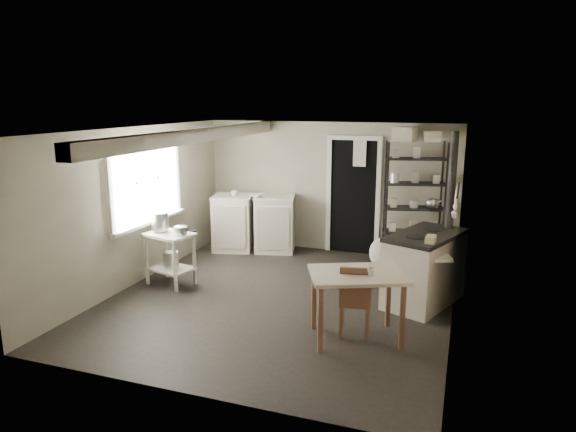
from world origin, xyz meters
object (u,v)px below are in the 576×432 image
(stove, at_px, (424,271))
(flour_sack, at_px, (382,254))
(shelf_rack, at_px, (414,207))
(stockpot, at_px, (160,221))
(base_cabinets, at_px, (254,225))
(prep_table, at_px, (170,258))
(chair, at_px, (355,295))
(work_table, at_px, (356,307))

(stove, height_order, flour_sack, stove)
(shelf_rack, relative_size, stove, 1.65)
(stockpot, xyz_separation_m, base_cabinets, (0.63, 2.03, -0.48))
(stockpot, distance_m, stove, 3.80)
(shelf_rack, bearing_deg, base_cabinets, 169.24)
(prep_table, relative_size, shelf_rack, 0.38)
(prep_table, height_order, base_cabinets, base_cabinets)
(stove, relative_size, flour_sack, 2.44)
(shelf_rack, xyz_separation_m, stove, (0.34, -1.72, -0.51))
(prep_table, distance_m, flour_sack, 3.35)
(base_cabinets, relative_size, chair, 1.76)
(stockpot, relative_size, stove, 0.22)
(prep_table, distance_m, work_table, 3.07)
(base_cabinets, height_order, work_table, base_cabinets)
(stove, bearing_deg, prep_table, -151.10)
(shelf_rack, bearing_deg, work_table, -109.61)
(shelf_rack, relative_size, flour_sack, 4.04)
(prep_table, bearing_deg, stockpot, 169.94)
(prep_table, height_order, flour_sack, prep_table)
(prep_table, relative_size, stove, 0.64)
(chair, bearing_deg, stockpot, 155.28)
(shelf_rack, distance_m, work_table, 3.13)
(prep_table, distance_m, stockpot, 0.56)
(stove, height_order, chair, stove)
(chair, relative_size, flour_sack, 1.73)
(shelf_rack, xyz_separation_m, flour_sack, (-0.42, -0.43, -0.71))
(shelf_rack, bearing_deg, stockpot, -161.38)
(base_cabinets, bearing_deg, chair, -63.13)
(base_cabinets, height_order, flour_sack, base_cabinets)
(prep_table, bearing_deg, base_cabinets, 77.23)
(work_table, distance_m, flour_sack, 2.64)
(stockpot, xyz_separation_m, chair, (3.07, -0.76, -0.45))
(prep_table, relative_size, chair, 0.90)
(stockpot, bearing_deg, base_cabinets, 72.85)
(stove, bearing_deg, work_table, -94.16)
(shelf_rack, xyz_separation_m, chair, (-0.33, -2.95, -0.46))
(prep_table, bearing_deg, work_table, -16.07)
(stockpot, height_order, shelf_rack, shelf_rack)
(stockpot, height_order, chair, stockpot)
(base_cabinets, distance_m, chair, 3.71)
(shelf_rack, bearing_deg, prep_table, -159.77)
(base_cabinets, distance_m, shelf_rack, 2.83)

